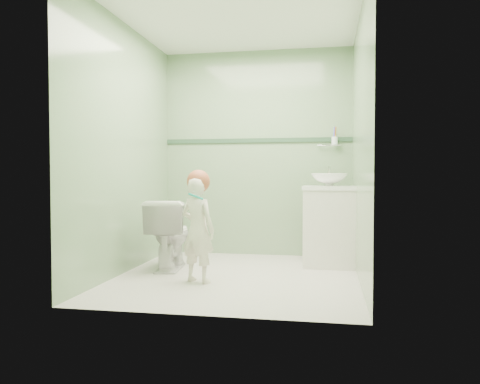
# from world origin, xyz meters

# --- Properties ---
(ground) EXTENTS (2.50, 2.50, 0.00)m
(ground) POSITION_xyz_m (0.00, 0.00, 0.00)
(ground) COLOR beige
(ground) RESTS_ON ground
(room_shell) EXTENTS (2.50, 2.54, 2.40)m
(room_shell) POSITION_xyz_m (0.00, 0.00, 1.20)
(room_shell) COLOR gray
(room_shell) RESTS_ON ground
(trim_stripe) EXTENTS (2.20, 0.02, 0.05)m
(trim_stripe) POSITION_xyz_m (0.00, 1.24, 1.35)
(trim_stripe) COLOR #2C4B34
(trim_stripe) RESTS_ON room_shell
(vanity) EXTENTS (0.52, 0.50, 0.80)m
(vanity) POSITION_xyz_m (0.84, 0.70, 0.40)
(vanity) COLOR silver
(vanity) RESTS_ON ground
(counter) EXTENTS (0.54, 0.52, 0.04)m
(counter) POSITION_xyz_m (0.84, 0.70, 0.81)
(counter) COLOR white
(counter) RESTS_ON vanity
(basin) EXTENTS (0.37, 0.37, 0.13)m
(basin) POSITION_xyz_m (0.84, 0.70, 0.89)
(basin) COLOR white
(basin) RESTS_ON counter
(faucet) EXTENTS (0.03, 0.13, 0.18)m
(faucet) POSITION_xyz_m (0.84, 0.89, 0.97)
(faucet) COLOR silver
(faucet) RESTS_ON counter
(cup_holder) EXTENTS (0.26, 0.07, 0.21)m
(cup_holder) POSITION_xyz_m (0.89, 1.18, 1.33)
(cup_holder) COLOR silver
(cup_holder) RESTS_ON room_shell
(toilet) EXTENTS (0.47, 0.73, 0.70)m
(toilet) POSITION_xyz_m (-0.74, 0.24, 0.35)
(toilet) COLOR white
(toilet) RESTS_ON ground
(toddler) EXTENTS (0.39, 0.33, 0.92)m
(toddler) POSITION_xyz_m (-0.30, -0.29, 0.46)
(toddler) COLOR white
(toddler) RESTS_ON ground
(hair_cap) EXTENTS (0.20, 0.20, 0.20)m
(hair_cap) POSITION_xyz_m (-0.30, -0.26, 0.89)
(hair_cap) COLOR #A35032
(hair_cap) RESTS_ON toddler
(teal_toothbrush) EXTENTS (0.11, 0.14, 0.08)m
(teal_toothbrush) POSITION_xyz_m (-0.27, -0.43, 0.76)
(teal_toothbrush) COLOR #10988C
(teal_toothbrush) RESTS_ON toddler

